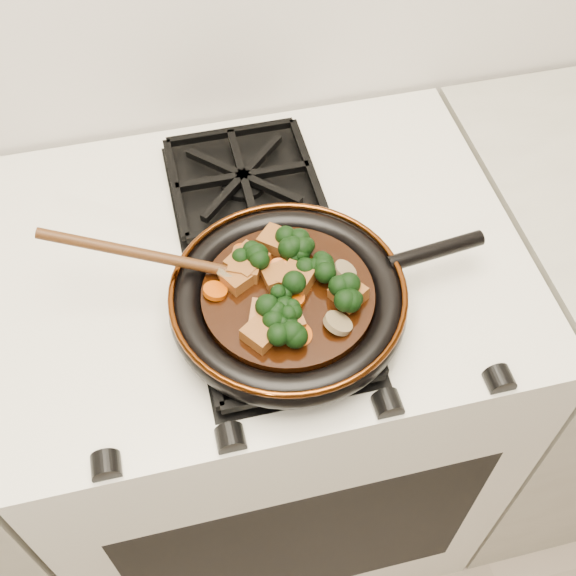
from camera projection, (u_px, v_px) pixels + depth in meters
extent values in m
cube|color=silver|center=(269.00, 399.00, 1.42)|extent=(0.76, 0.60, 0.90)
cylinder|color=black|center=(288.00, 305.00, 0.96)|extent=(0.29, 0.29, 0.01)
torus|color=black|center=(288.00, 301.00, 0.95)|extent=(0.32, 0.32, 0.04)
torus|color=#4C230A|center=(288.00, 291.00, 0.94)|extent=(0.31, 0.31, 0.01)
cylinder|color=black|center=(435.00, 251.00, 0.98)|extent=(0.14, 0.04, 0.02)
cylinder|color=black|center=(288.00, 298.00, 0.95)|extent=(0.23, 0.23, 0.02)
cube|color=brown|center=(276.00, 277.00, 0.95)|extent=(0.04, 0.04, 0.02)
cube|color=brown|center=(246.00, 266.00, 0.96)|extent=(0.06, 0.06, 0.03)
cube|color=brown|center=(287.00, 319.00, 0.91)|extent=(0.04, 0.04, 0.02)
cube|color=brown|center=(261.00, 334.00, 0.89)|extent=(0.06, 0.06, 0.02)
cube|color=brown|center=(248.00, 263.00, 0.96)|extent=(0.07, 0.06, 0.03)
cube|color=brown|center=(297.00, 280.00, 0.94)|extent=(0.06, 0.06, 0.03)
cube|color=brown|center=(264.00, 315.00, 0.91)|extent=(0.04, 0.05, 0.03)
cube|color=brown|center=(275.00, 240.00, 0.98)|extent=(0.05, 0.05, 0.02)
cube|color=brown|center=(239.00, 279.00, 0.94)|extent=(0.05, 0.05, 0.02)
cube|color=brown|center=(348.00, 294.00, 0.93)|extent=(0.05, 0.05, 0.03)
cylinder|color=#AE4004|center=(279.00, 269.00, 0.96)|extent=(0.03, 0.03, 0.02)
cylinder|color=#AE4004|center=(293.00, 298.00, 0.93)|extent=(0.03, 0.03, 0.01)
cylinder|color=#AE4004|center=(299.00, 335.00, 0.89)|extent=(0.03, 0.03, 0.02)
cylinder|color=#AE4004|center=(242.00, 251.00, 0.97)|extent=(0.03, 0.03, 0.01)
cylinder|color=#AE4004|center=(215.00, 291.00, 0.93)|extent=(0.03, 0.03, 0.02)
cylinder|color=olive|center=(229.00, 275.00, 0.95)|extent=(0.04, 0.04, 0.03)
cylinder|color=olive|center=(338.00, 323.00, 0.90)|extent=(0.05, 0.05, 0.02)
cylinder|color=olive|center=(345.00, 271.00, 0.95)|extent=(0.03, 0.03, 0.02)
ellipsoid|color=#42230E|center=(238.00, 273.00, 0.95)|extent=(0.07, 0.05, 0.02)
cylinder|color=#42230E|center=(139.00, 253.00, 0.93)|extent=(0.02, 0.02, 0.26)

